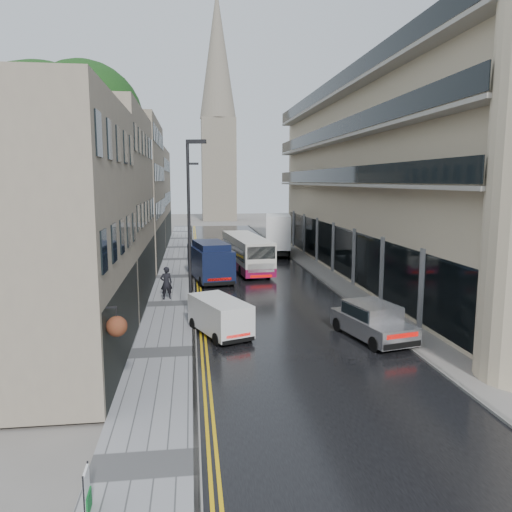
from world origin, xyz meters
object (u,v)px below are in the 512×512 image
object	(u,v)px
pedestrian	(166,283)
estate_sign	(86,491)
silver_hatchback	(375,332)
navy_van	(201,266)
white_van	(217,326)
cream_bus	(241,259)
white_lorry	(267,236)
tree_near	(46,183)
tree_far	(96,192)
lamp_post_far	(189,213)
lamp_post_near	(189,230)

from	to	relation	value
pedestrian	estate_sign	bearing A→B (deg)	71.11
silver_hatchback	pedestrian	size ratio (longest dim) A/B	2.25
silver_hatchback	navy_van	world-z (taller)	navy_van
white_van	navy_van	world-z (taller)	navy_van
cream_bus	white_van	xyz separation A→B (m)	(-2.59, -15.56, -0.48)
silver_hatchback	pedestrian	xyz separation A→B (m)	(-9.05, 10.15, 0.25)
cream_bus	white_lorry	distance (m)	9.90
cream_bus	white_van	world-z (taller)	cream_bus
pedestrian	estate_sign	world-z (taller)	pedestrian
navy_van	white_lorry	bearing A→B (deg)	52.97
cream_bus	white_van	size ratio (longest dim) A/B	2.58
cream_bus	pedestrian	distance (m)	8.70
white_van	navy_van	xyz separation A→B (m)	(-0.40, 12.24, 0.59)
tree_near	tree_far	bearing A→B (deg)	88.68
navy_van	cream_bus	bearing A→B (deg)	37.83
white_van	navy_van	distance (m)	12.26
tree_near	white_van	size ratio (longest dim) A/B	3.61
tree_near	white_lorry	world-z (taller)	tree_near
tree_near	navy_van	world-z (taller)	tree_near
white_lorry	lamp_post_far	xyz separation A→B (m)	(-7.18, -2.29, 2.38)
tree_near	estate_sign	bearing A→B (deg)	-73.63
lamp_post_far	estate_sign	world-z (taller)	lamp_post_far
silver_hatchback	lamp_post_near	distance (m)	10.60
silver_hatchback	lamp_post_far	xyz separation A→B (m)	(-7.69, 24.15, 3.51)
tree_far	estate_sign	world-z (taller)	tree_far
tree_near	pedestrian	size ratio (longest dim) A/B	7.09
lamp_post_near	lamp_post_far	distance (m)	17.82
tree_near	lamp_post_near	distance (m)	8.89
silver_hatchback	white_van	world-z (taller)	white_van
lamp_post_near	estate_sign	world-z (taller)	lamp_post_near
tree_far	silver_hatchback	distance (m)	27.95
tree_far	lamp_post_near	size ratio (longest dim) A/B	1.39
tree_near	tree_far	distance (m)	13.02
navy_van	lamp_post_far	distance (m)	10.72
tree_near	white_van	xyz separation A→B (m)	(8.92, -8.28, -6.06)
pedestrian	navy_van	bearing A→B (deg)	-136.69
tree_near	white_lorry	size ratio (longest dim) A/B	1.87
white_lorry	white_van	bearing A→B (deg)	-94.73
tree_near	silver_hatchback	distance (m)	19.31
white_van	lamp_post_near	world-z (taller)	lamp_post_near
tree_near	silver_hatchback	xyz separation A→B (m)	(15.43, -9.88, -6.10)
tree_near	estate_sign	xyz separation A→B (m)	(5.60, -19.07, -6.35)
white_lorry	lamp_post_near	world-z (taller)	lamp_post_near
tree_far	cream_bus	world-z (taller)	tree_far
silver_hatchback	navy_van	bearing A→B (deg)	103.75
lamp_post_near	white_lorry	bearing A→B (deg)	85.43
navy_van	tree_near	bearing A→B (deg)	-165.16
silver_hatchback	lamp_post_near	bearing A→B (deg)	127.57
white_lorry	lamp_post_far	distance (m)	7.91
cream_bus	estate_sign	distance (m)	27.02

